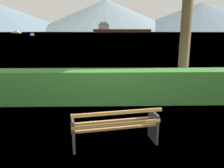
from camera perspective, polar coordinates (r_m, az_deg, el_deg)
name	(u,v)px	position (r m, az deg, el deg)	size (l,w,h in m)	color
ground_plane	(114,143)	(5.08, 0.63, -14.92)	(1400.00, 1400.00, 0.00)	olive
water_surface	(106,32)	(312.99, -1.42, 13.02)	(620.00, 620.00, 0.00)	#7A99A8
park_bench	(115,126)	(4.84, 0.81, -10.77)	(1.92, 0.90, 0.87)	#A0703F
hedge_row	(111,86)	(7.64, -0.14, -0.59)	(12.93, 0.89, 1.12)	#387A33
cargo_ship_large	(118,30)	(308.00, 1.42, 13.69)	(77.16, 14.25, 13.13)	#471E19
fishing_boat_near	(16,32)	(238.98, -23.18, 12.00)	(9.27, 5.45, 1.98)	gold
sailboat_mid	(32,35)	(115.70, -19.71, 11.72)	(2.62, 5.30, 1.23)	#335693
distant_hills	(84,16)	(585.25, -7.16, 16.90)	(935.27, 426.11, 80.21)	slate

